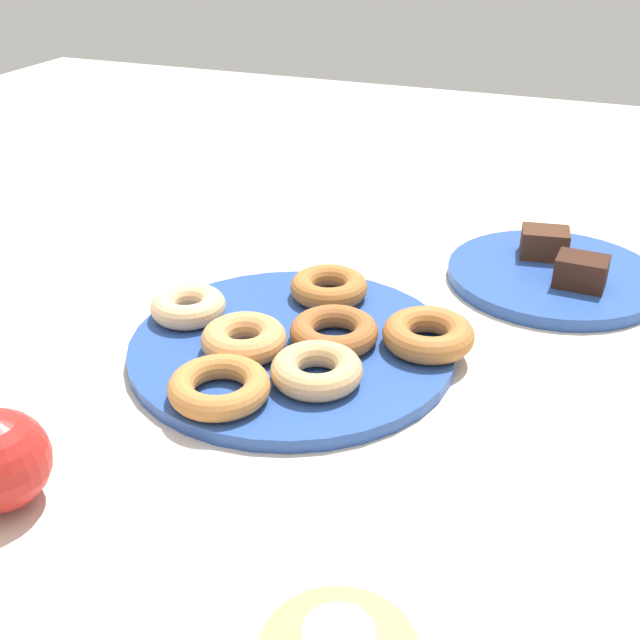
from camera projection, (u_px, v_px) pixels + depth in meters
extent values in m
plane|color=beige|center=(292.00, 353.00, 0.80)|extent=(2.40, 2.40, 0.00)
cylinder|color=#284C9E|center=(292.00, 347.00, 0.80)|extent=(0.33, 0.33, 0.01)
torus|color=#BC7A3D|center=(219.00, 387.00, 0.70)|extent=(0.12, 0.12, 0.02)
torus|color=tan|center=(317.00, 370.00, 0.72)|extent=(0.11, 0.11, 0.03)
torus|color=#AD6B33|center=(327.00, 287.00, 0.87)|extent=(0.12, 0.12, 0.03)
torus|color=#AD6B33|center=(428.00, 334.00, 0.78)|extent=(0.09, 0.09, 0.03)
torus|color=#995B2D|center=(334.00, 332.00, 0.78)|extent=(0.12, 0.12, 0.02)
torus|color=#EABC84|center=(188.00, 306.00, 0.83)|extent=(0.11, 0.11, 0.03)
torus|color=tan|center=(244.00, 339.00, 0.77)|extent=(0.10, 0.10, 0.03)
cylinder|color=#284C9E|center=(553.00, 276.00, 0.94)|extent=(0.25, 0.25, 0.02)
cube|color=#472819|center=(544.00, 243.00, 0.96)|extent=(0.05, 0.06, 0.03)
cube|color=#381E14|center=(581.00, 271.00, 0.89)|extent=(0.05, 0.06, 0.03)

